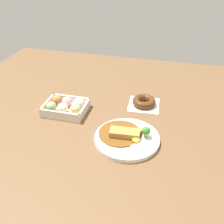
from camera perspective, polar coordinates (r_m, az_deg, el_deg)
The scene contains 4 objects.
ground_plane at distance 1.11m, azimuth -4.23°, elevation -2.83°, with size 1.60×1.60×0.00m, color brown.
curry_plate at distance 1.02m, azimuth 3.32°, elevation -5.67°, with size 0.26×0.26×0.07m.
donut_box at distance 1.20m, azimuth -10.28°, elevation 1.20°, with size 0.19×0.15×0.06m.
chocolate_ring_donut at distance 1.25m, azimuth 7.15°, elevation 2.31°, with size 0.15×0.15×0.04m.
Camera 1 is at (-0.30, 0.85, 0.66)m, focal length 41.05 mm.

